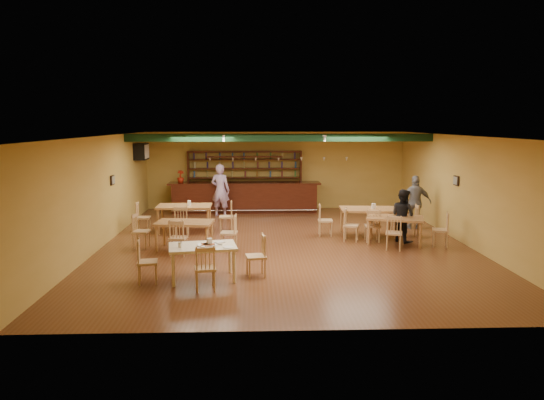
{
  "coord_description": "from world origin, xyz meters",
  "views": [
    {
      "loc": [
        -0.87,
        -13.85,
        3.35
      ],
      "look_at": [
        -0.34,
        0.6,
        1.15
      ],
      "focal_mm": 33.61,
      "sensor_mm": 36.0,
      "label": 1
    }
  ],
  "objects_px": {
    "patron_right_a": "(403,216)",
    "bar_counter": "(245,197)",
    "dining_table_b": "(368,222)",
    "patron_bar": "(220,190)",
    "near_table": "(203,263)",
    "dining_table_d": "(395,230)",
    "dining_table_a": "(185,218)",
    "dining_table_c": "(185,235)"
  },
  "relations": [
    {
      "from": "dining_table_b",
      "to": "bar_counter",
      "type": "bearing_deg",
      "value": 135.32
    },
    {
      "from": "bar_counter",
      "to": "near_table",
      "type": "height_order",
      "value": "bar_counter"
    },
    {
      "from": "patron_right_a",
      "to": "dining_table_d",
      "type": "bearing_deg",
      "value": 98.23
    },
    {
      "from": "near_table",
      "to": "patron_right_a",
      "type": "xyz_separation_m",
      "value": [
        5.32,
        3.36,
        0.37
      ]
    },
    {
      "from": "dining_table_c",
      "to": "bar_counter",
      "type": "bearing_deg",
      "value": 80.84
    },
    {
      "from": "dining_table_b",
      "to": "patron_bar",
      "type": "height_order",
      "value": "patron_bar"
    },
    {
      "from": "dining_table_b",
      "to": "patron_right_a",
      "type": "xyz_separation_m",
      "value": [
        0.8,
        -0.8,
        0.34
      ]
    },
    {
      "from": "dining_table_b",
      "to": "near_table",
      "type": "height_order",
      "value": "dining_table_b"
    },
    {
      "from": "dining_table_d",
      "to": "dining_table_a",
      "type": "bearing_deg",
      "value": -179.24
    },
    {
      "from": "bar_counter",
      "to": "dining_table_b",
      "type": "height_order",
      "value": "bar_counter"
    },
    {
      "from": "dining_table_b",
      "to": "dining_table_c",
      "type": "relative_size",
      "value": 1.11
    },
    {
      "from": "dining_table_b",
      "to": "near_table",
      "type": "xyz_separation_m",
      "value": [
        -4.52,
        -4.16,
        -0.03
      ]
    },
    {
      "from": "dining_table_a",
      "to": "dining_table_d",
      "type": "xyz_separation_m",
      "value": [
        6.08,
        -1.8,
        -0.03
      ]
    },
    {
      "from": "dining_table_d",
      "to": "dining_table_b",
      "type": "bearing_deg",
      "value": 134.02
    },
    {
      "from": "dining_table_b",
      "to": "dining_table_d",
      "type": "bearing_deg",
      "value": -59.79
    },
    {
      "from": "bar_counter",
      "to": "dining_table_a",
      "type": "relative_size",
      "value": 3.42
    },
    {
      "from": "patron_bar",
      "to": "patron_right_a",
      "type": "relative_size",
      "value": 1.26
    },
    {
      "from": "dining_table_d",
      "to": "patron_bar",
      "type": "distance_m",
      "value": 6.78
    },
    {
      "from": "dining_table_c",
      "to": "patron_bar",
      "type": "bearing_deg",
      "value": 88.14
    },
    {
      "from": "bar_counter",
      "to": "dining_table_c",
      "type": "relative_size",
      "value": 3.82
    },
    {
      "from": "near_table",
      "to": "dining_table_a",
      "type": "bearing_deg",
      "value": 92.66
    },
    {
      "from": "dining_table_a",
      "to": "near_table",
      "type": "relative_size",
      "value": 1.17
    },
    {
      "from": "near_table",
      "to": "dining_table_b",
      "type": "bearing_deg",
      "value": 33.44
    },
    {
      "from": "bar_counter",
      "to": "dining_table_a",
      "type": "bearing_deg",
      "value": -117.78
    },
    {
      "from": "dining_table_a",
      "to": "patron_bar",
      "type": "relative_size",
      "value": 0.88
    },
    {
      "from": "dining_table_b",
      "to": "patron_bar",
      "type": "xyz_separation_m",
      "value": [
        -4.61,
        3.37,
        0.53
      ]
    },
    {
      "from": "bar_counter",
      "to": "near_table",
      "type": "bearing_deg",
      "value": -95.22
    },
    {
      "from": "dining_table_a",
      "to": "near_table",
      "type": "bearing_deg",
      "value": -78.92
    },
    {
      "from": "dining_table_c",
      "to": "patron_right_a",
      "type": "xyz_separation_m",
      "value": [
        6.07,
        0.6,
        0.38
      ]
    },
    {
      "from": "dining_table_b",
      "to": "patron_bar",
      "type": "distance_m",
      "value": 5.73
    },
    {
      "from": "bar_counter",
      "to": "dining_table_c",
      "type": "xyz_separation_m",
      "value": [
        -1.51,
        -5.6,
        -0.19
      ]
    },
    {
      "from": "dining_table_d",
      "to": "patron_bar",
      "type": "bearing_deg",
      "value": 156.67
    },
    {
      "from": "bar_counter",
      "to": "dining_table_b",
      "type": "relative_size",
      "value": 3.43
    },
    {
      "from": "dining_table_c",
      "to": "patron_right_a",
      "type": "height_order",
      "value": "patron_right_a"
    },
    {
      "from": "patron_right_a",
      "to": "dining_table_a",
      "type": "bearing_deg",
      "value": 44.63
    },
    {
      "from": "patron_bar",
      "to": "patron_right_a",
      "type": "distance_m",
      "value": 6.83
    },
    {
      "from": "dining_table_d",
      "to": "patron_right_a",
      "type": "relative_size",
      "value": 1.01
    },
    {
      "from": "dining_table_b",
      "to": "dining_table_c",
      "type": "xyz_separation_m",
      "value": [
        -5.27,
        -1.4,
        -0.04
      ]
    },
    {
      "from": "patron_right_a",
      "to": "bar_counter",
      "type": "bearing_deg",
      "value": 10.87
    },
    {
      "from": "bar_counter",
      "to": "dining_table_d",
      "type": "distance_m",
      "value": 6.75
    },
    {
      "from": "dining_table_a",
      "to": "patron_right_a",
      "type": "distance_m",
      "value": 6.56
    },
    {
      "from": "patron_right_a",
      "to": "dining_table_b",
      "type": "bearing_deg",
      "value": 13.52
    }
  ]
}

